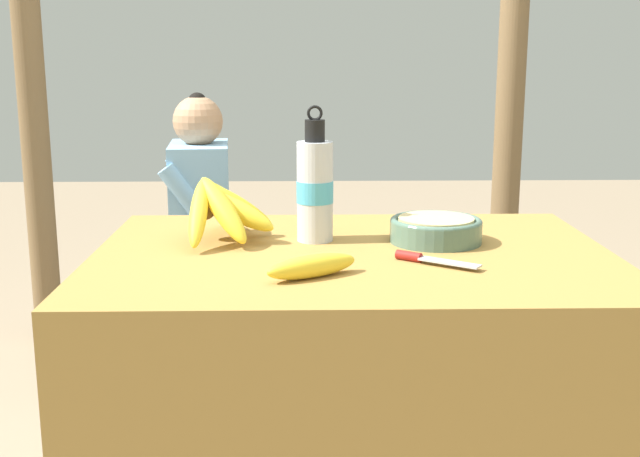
{
  "coord_description": "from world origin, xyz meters",
  "views": [
    {
      "loc": [
        -0.11,
        -1.68,
        1.22
      ],
      "look_at": [
        -0.07,
        0.05,
        0.83
      ],
      "focal_mm": 45.0,
      "sensor_mm": 36.0,
      "label": 1
    }
  ],
  "objects_px": {
    "banana_bunch_ripe": "(223,207)",
    "support_post_far": "(512,66)",
    "wooden_bench": "(271,300)",
    "seated_vendor": "(189,227)",
    "loose_banana_front": "(312,266)",
    "support_post_near": "(30,66)",
    "water_bottle": "(315,188)",
    "banana_bunch_green": "(379,263)",
    "serving_bowl": "(436,228)",
    "knife": "(425,258)"
  },
  "relations": [
    {
      "from": "banana_bunch_green",
      "to": "support_post_near",
      "type": "distance_m",
      "value": 1.59
    },
    {
      "from": "banana_bunch_ripe",
      "to": "water_bottle",
      "type": "xyz_separation_m",
      "value": [
        0.21,
        -0.01,
        0.04
      ]
    },
    {
      "from": "knife",
      "to": "banana_bunch_green",
      "type": "xyz_separation_m",
      "value": [
        0.03,
        1.24,
        -0.34
      ]
    },
    {
      "from": "wooden_bench",
      "to": "seated_vendor",
      "type": "bearing_deg",
      "value": -172.84
    },
    {
      "from": "seated_vendor",
      "to": "banana_bunch_ripe",
      "type": "bearing_deg",
      "value": 97.59
    },
    {
      "from": "support_post_far",
      "to": "banana_bunch_ripe",
      "type": "bearing_deg",
      "value": -125.07
    },
    {
      "from": "wooden_bench",
      "to": "banana_bunch_green",
      "type": "relative_size",
      "value": 4.68
    },
    {
      "from": "banana_bunch_green",
      "to": "support_post_far",
      "type": "height_order",
      "value": "support_post_far"
    },
    {
      "from": "serving_bowl",
      "to": "loose_banana_front",
      "type": "relative_size",
      "value": 1.09
    },
    {
      "from": "knife",
      "to": "seated_vendor",
      "type": "distance_m",
      "value": 1.38
    },
    {
      "from": "serving_bowl",
      "to": "banana_bunch_green",
      "type": "height_order",
      "value": "serving_bowl"
    },
    {
      "from": "wooden_bench",
      "to": "support_post_near",
      "type": "relative_size",
      "value": 0.57
    },
    {
      "from": "water_bottle",
      "to": "support_post_near",
      "type": "distance_m",
      "value": 1.86
    },
    {
      "from": "wooden_bench",
      "to": "support_post_near",
      "type": "xyz_separation_m",
      "value": [
        -0.96,
        0.44,
        0.84
      ]
    },
    {
      "from": "banana_bunch_ripe",
      "to": "support_post_near",
      "type": "height_order",
      "value": "support_post_near"
    },
    {
      "from": "loose_banana_front",
      "to": "knife",
      "type": "relative_size",
      "value": 1.17
    },
    {
      "from": "loose_banana_front",
      "to": "seated_vendor",
      "type": "relative_size",
      "value": 0.18
    },
    {
      "from": "loose_banana_front",
      "to": "banana_bunch_green",
      "type": "distance_m",
      "value": 1.41
    },
    {
      "from": "water_bottle",
      "to": "wooden_bench",
      "type": "height_order",
      "value": "water_bottle"
    },
    {
      "from": "support_post_far",
      "to": "serving_bowl",
      "type": "bearing_deg",
      "value": -109.91
    },
    {
      "from": "serving_bowl",
      "to": "water_bottle",
      "type": "bearing_deg",
      "value": 175.48
    },
    {
      "from": "serving_bowl",
      "to": "banana_bunch_green",
      "type": "distance_m",
      "value": 1.11
    },
    {
      "from": "water_bottle",
      "to": "knife",
      "type": "height_order",
      "value": "water_bottle"
    },
    {
      "from": "banana_bunch_ripe",
      "to": "wooden_bench",
      "type": "distance_m",
      "value": 1.16
    },
    {
      "from": "support_post_near",
      "to": "banana_bunch_ripe",
      "type": "bearing_deg",
      "value": -58.44
    },
    {
      "from": "loose_banana_front",
      "to": "banana_bunch_ripe",
      "type": "bearing_deg",
      "value": 121.98
    },
    {
      "from": "banana_bunch_green",
      "to": "support_post_far",
      "type": "distance_m",
      "value": 1.0
    },
    {
      "from": "wooden_bench",
      "to": "knife",
      "type": "bearing_deg",
      "value": -73.49
    },
    {
      "from": "water_bottle",
      "to": "support_post_far",
      "type": "height_order",
      "value": "support_post_far"
    },
    {
      "from": "water_bottle",
      "to": "loose_banana_front",
      "type": "bearing_deg",
      "value": -91.98
    },
    {
      "from": "water_bottle",
      "to": "support_post_far",
      "type": "relative_size",
      "value": 0.13
    },
    {
      "from": "banana_bunch_ripe",
      "to": "water_bottle",
      "type": "distance_m",
      "value": 0.22
    },
    {
      "from": "banana_bunch_ripe",
      "to": "banana_bunch_green",
      "type": "height_order",
      "value": "banana_bunch_ripe"
    },
    {
      "from": "banana_bunch_ripe",
      "to": "seated_vendor",
      "type": "distance_m",
      "value": 1.04
    },
    {
      "from": "banana_bunch_ripe",
      "to": "support_post_far",
      "type": "height_order",
      "value": "support_post_far"
    },
    {
      "from": "wooden_bench",
      "to": "banana_bunch_green",
      "type": "height_order",
      "value": "banana_bunch_green"
    },
    {
      "from": "seated_vendor",
      "to": "support_post_near",
      "type": "xyz_separation_m",
      "value": [
        -0.68,
        0.48,
        0.55
      ]
    },
    {
      "from": "water_bottle",
      "to": "support_post_near",
      "type": "relative_size",
      "value": 0.13
    },
    {
      "from": "seated_vendor",
      "to": "banana_bunch_green",
      "type": "distance_m",
      "value": 0.7
    },
    {
      "from": "loose_banana_front",
      "to": "seated_vendor",
      "type": "distance_m",
      "value": 1.39
    },
    {
      "from": "support_post_near",
      "to": "knife",
      "type": "bearing_deg",
      "value": -51.65
    },
    {
      "from": "serving_bowl",
      "to": "loose_banana_front",
      "type": "bearing_deg",
      "value": -134.64
    },
    {
      "from": "serving_bowl",
      "to": "knife",
      "type": "bearing_deg",
      "value": -105.82
    },
    {
      "from": "knife",
      "to": "banana_bunch_green",
      "type": "height_order",
      "value": "knife"
    },
    {
      "from": "banana_bunch_ripe",
      "to": "knife",
      "type": "bearing_deg",
      "value": -26.92
    },
    {
      "from": "knife",
      "to": "serving_bowl",
      "type": "bearing_deg",
      "value": 109.74
    },
    {
      "from": "banana_bunch_ripe",
      "to": "wooden_bench",
      "type": "xyz_separation_m",
      "value": [
        0.06,
        1.02,
        -0.54
      ]
    },
    {
      "from": "support_post_far",
      "to": "support_post_near",
      "type": "bearing_deg",
      "value": 180.0
    },
    {
      "from": "banana_bunch_ripe",
      "to": "knife",
      "type": "xyz_separation_m",
      "value": [
        0.43,
        -0.22,
        -0.07
      ]
    },
    {
      "from": "loose_banana_front",
      "to": "wooden_bench",
      "type": "bearing_deg",
      "value": 95.78
    }
  ]
}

